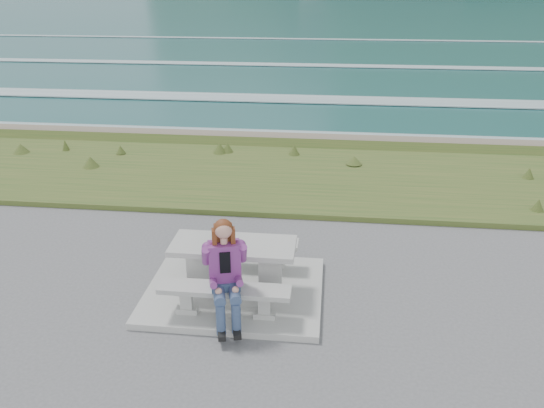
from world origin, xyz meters
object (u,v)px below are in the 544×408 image
bench_seaward (242,246)px  seated_woman (226,288)px  picnic_table (233,254)px  bench_landward (225,294)px

bench_seaward → seated_woman: 1.54m
picnic_table → seated_woman: bearing=-86.3°
bench_landward → picnic_table: bearing=90.0°
picnic_table → bench_seaward: picnic_table is taller
bench_seaward → seated_woman: (0.05, -1.53, 0.18)m
bench_landward → bench_seaward: (0.00, 1.40, 0.00)m
picnic_table → bench_landward: 0.74m
picnic_table → bench_seaward: size_ratio=1.00×
picnic_table → bench_landward: size_ratio=1.00×
picnic_table → seated_woman: (0.05, -0.83, -0.05)m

